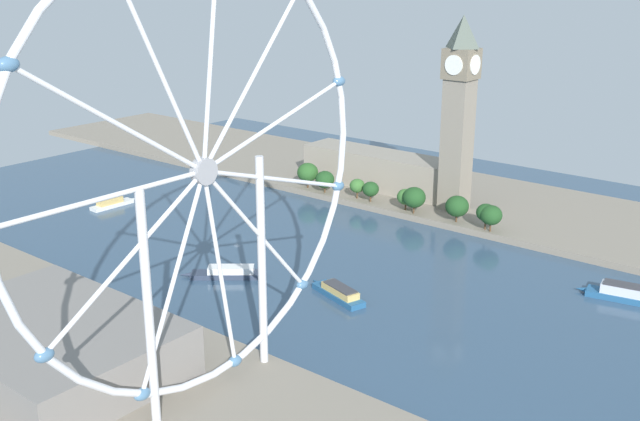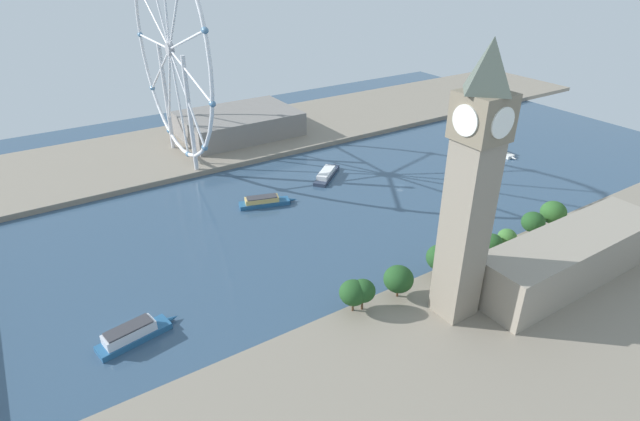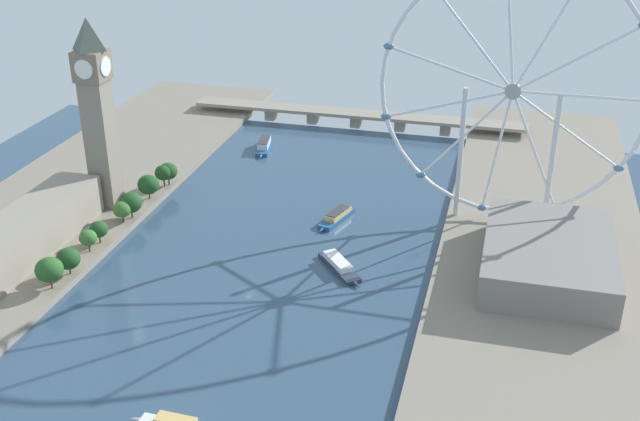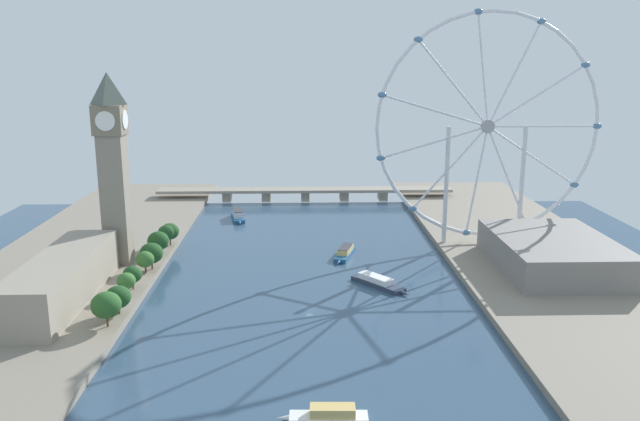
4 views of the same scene
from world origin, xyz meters
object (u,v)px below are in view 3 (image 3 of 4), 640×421
at_px(parliament_block, 31,230).
at_px(tour_boat_3, 264,146).
at_px(riverside_hall, 548,256).
at_px(river_bridge, 357,116).
at_px(clock_tower, 97,111).
at_px(tour_boat_0, 337,217).
at_px(ferris_wheel, 513,93).
at_px(tour_boat_2, 339,265).

bearing_deg(parliament_block, tour_boat_3, 68.64).
distance_m(riverside_hall, river_bridge, 205.33).
relative_size(clock_tower, tour_boat_3, 3.22).
distance_m(parliament_block, riverside_hall, 221.69).
bearing_deg(tour_boat_3, river_bridge, 131.95).
bearing_deg(tour_boat_0, clock_tower, -65.00).
height_order(parliament_block, tour_boat_0, parliament_block).
relative_size(clock_tower, ferris_wheel, 0.75).
bearing_deg(riverside_hall, clock_tower, 175.89).
bearing_deg(tour_boat_3, tour_boat_2, 20.63).
xyz_separation_m(riverside_hall, river_bridge, (-117.07, 168.63, -4.19)).
distance_m(clock_tower, ferris_wheel, 190.86).
relative_size(parliament_block, tour_boat_2, 3.02).
bearing_deg(river_bridge, tour_boat_3, -127.83).
height_order(river_bridge, tour_boat_0, river_bridge).
xyz_separation_m(parliament_block, river_bridge, (101.71, 204.40, -6.07)).
bearing_deg(parliament_block, tour_boat_2, 9.19).
bearing_deg(river_bridge, clock_tower, -121.03).
distance_m(ferris_wheel, tour_boat_0, 99.73).
relative_size(riverside_hall, tour_boat_3, 2.61).
height_order(parliament_block, riverside_hall, parliament_block).
xyz_separation_m(parliament_block, tour_boat_2, (133.30, 21.57, -10.53)).
bearing_deg(tour_boat_2, river_bridge, 150.24).
relative_size(river_bridge, tour_boat_2, 7.56).
distance_m(parliament_block, tour_boat_2, 135.45).
relative_size(parliament_block, riverside_hall, 1.15).
height_order(parliament_block, river_bridge, parliament_block).
height_order(clock_tower, parliament_block, clock_tower).
distance_m(river_bridge, tour_boat_3, 71.59).
height_order(clock_tower, ferris_wheel, ferris_wheel).
height_order(tour_boat_2, tour_boat_3, tour_boat_3).
xyz_separation_m(tour_boat_2, tour_boat_3, (-75.45, 126.37, 0.76)).
height_order(riverside_hall, tour_boat_2, riverside_hall).
bearing_deg(clock_tower, tour_boat_2, -13.28).
xyz_separation_m(parliament_block, tour_boat_3, (57.85, 147.93, -9.76)).
relative_size(ferris_wheel, tour_boat_3, 4.29).
relative_size(ferris_wheel, river_bridge, 0.57).
relative_size(ferris_wheel, riverside_hall, 1.65).
xyz_separation_m(ferris_wheel, tour_boat_2, (-63.83, -60.00, -63.48)).
bearing_deg(tour_boat_3, riverside_hall, 44.91).
relative_size(tour_boat_0, tour_boat_2, 1.04).
bearing_deg(riverside_hall, ferris_wheel, 115.30).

